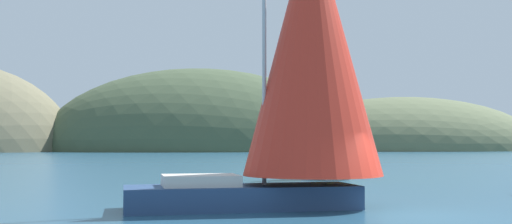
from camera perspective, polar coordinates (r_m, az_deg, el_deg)
name	(u,v)px	position (r m, az deg, el deg)	size (l,w,h in m)	color
ground_plane	(420,216)	(18.61, 15.27, -9.48)	(360.00, 360.00, 0.00)	navy
headland_right	(407,151)	(166.23, 14.09, -3.56)	(76.66, 44.00, 28.67)	#5B6647
headland_center	(201,151)	(152.29, -5.20, -3.70)	(79.04, 44.00, 41.58)	#425138
sailboat_scarlet_sail	(307,54)	(20.48, 4.82, 5.50)	(8.68, 4.88, 10.99)	navy
sailboat_yellow_sail	(331,114)	(36.33, 7.15, -0.21)	(3.30, 6.40, 8.30)	#B7B2A8
sailboat_orange_sail	(319,130)	(72.43, 6.01, -1.75)	(6.56, 6.59, 7.67)	black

